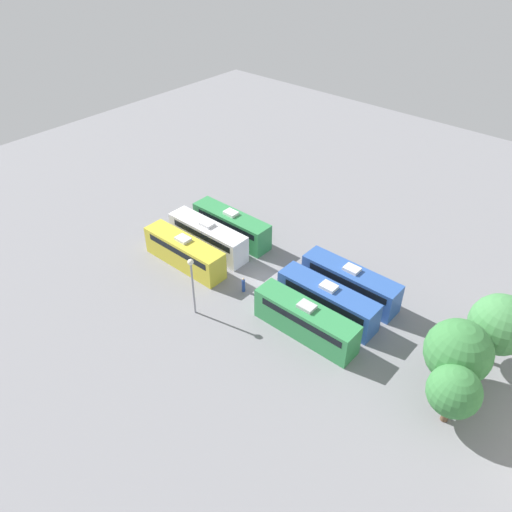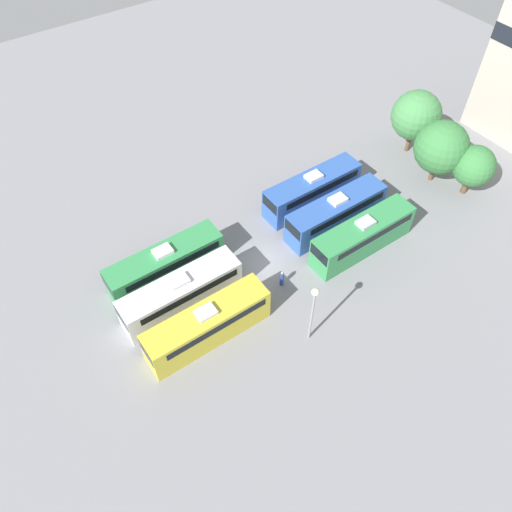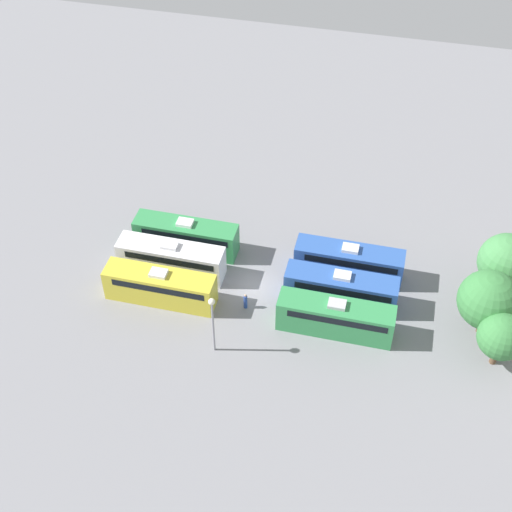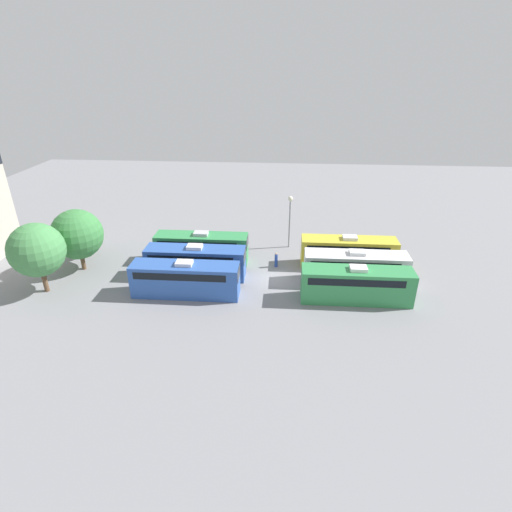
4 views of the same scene
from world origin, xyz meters
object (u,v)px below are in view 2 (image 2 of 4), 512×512
object	(u,v)px
bus_0	(166,264)
bus_3	(312,189)
bus_4	(336,212)
tree_0	(416,116)
tree_2	(474,166)
light_pole	(313,306)
worker_person	(282,279)
bus_5	(363,235)
bus_1	(181,293)
bus_2	(208,324)
tree_1	(441,147)

from	to	relation	value
bus_0	bus_3	distance (m)	16.70
bus_4	tree_0	distance (m)	15.40
bus_3	tree_2	size ratio (longest dim) A/B	1.90
tree_0	bus_4	bearing A→B (deg)	-73.64
light_pole	tree_2	bearing A→B (deg)	100.28
worker_person	bus_5	bearing A→B (deg)	84.66
bus_1	bus_4	bearing A→B (deg)	89.48
worker_person	bus_4	bearing A→B (deg)	108.43
bus_4	worker_person	size ratio (longest dim) A/B	6.10
bus_3	bus_4	xyz separation A→B (m)	(3.85, -0.21, 0.00)
bus_3	light_pole	distance (m)	16.32
bus_1	bus_2	world-z (taller)	same
bus_5	tree_2	distance (m)	14.32
bus_3	tree_0	size ratio (longest dim) A/B	1.46
worker_person	tree_1	size ratio (longest dim) A/B	0.25
bus_0	light_pole	distance (m)	14.09
bus_0	worker_person	distance (m)	10.32
light_pole	bus_4	bearing A→B (deg)	130.22
tree_1	bus_3	bearing A→B (deg)	-109.66
bus_2	bus_4	size ratio (longest dim) A/B	1.00
tree_1	worker_person	bearing A→B (deg)	-84.33
light_pole	bus_2	bearing A→B (deg)	-125.84
bus_2	tree_0	distance (m)	32.37
bus_5	light_pole	distance (m)	11.57
tree_1	bus_4	bearing A→B (deg)	-93.20
bus_0	bus_4	world-z (taller)	same
bus_4	bus_5	bearing A→B (deg)	1.06
bus_0	bus_3	xyz separation A→B (m)	(-0.13, 16.70, 0.00)
bus_2	bus_3	bearing A→B (deg)	114.10
bus_1	light_pole	bearing A→B (deg)	38.30
bus_5	bus_0	bearing A→B (deg)	-114.07
bus_1	tree_2	world-z (taller)	tree_2
bus_1	worker_person	distance (m)	8.89
bus_1	tree_0	size ratio (longest dim) A/B	1.46
bus_0	bus_3	world-z (taller)	same
bus_4	tree_1	bearing A→B (deg)	86.80
bus_3	bus_4	world-z (taller)	same
bus_2	tree_0	xyz separation A→B (m)	(-7.99, 31.25, 2.77)
bus_4	light_pole	xyz separation A→B (m)	(8.52, -10.07, 2.78)
tree_0	light_pole	bearing A→B (deg)	-62.54
bus_0	light_pole	size ratio (longest dim) A/B	1.60
bus_1	worker_person	size ratio (longest dim) A/B	6.10
bus_1	worker_person	bearing A→B (deg)	69.97
bus_5	light_pole	world-z (taller)	light_pole
tree_2	worker_person	bearing A→B (deg)	-93.07
bus_0	worker_person	bearing A→B (deg)	50.10
bus_2	bus_5	distance (m)	16.78
tree_2	bus_4	bearing A→B (deg)	-106.02
tree_0	tree_1	xyz separation A→B (m)	(5.00, -1.53, -0.38)
bus_2	bus_3	world-z (taller)	same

